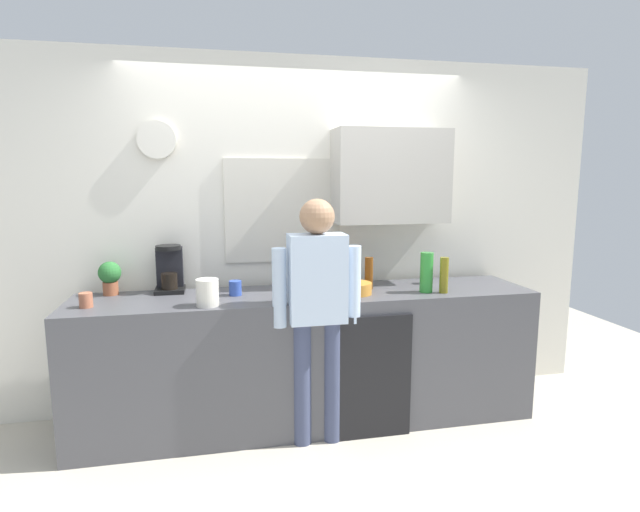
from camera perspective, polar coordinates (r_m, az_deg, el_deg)
The scene contains 16 objects.
ground_plane at distance 3.55m, azimuth -0.31°, elevation -20.24°, with size 8.00×8.00×0.00m, color beige.
kitchen_counter at distance 3.62m, azimuth -1.29°, elevation -11.47°, with size 3.17×0.64×0.93m, color #4C4C51.
dishwasher_panel at distance 3.42m, azimuth 5.75°, elevation -13.64°, with size 0.56×0.02×0.84m, color black.
back_wall_assembly at distance 3.82m, azimuth -1.28°, elevation 3.39°, with size 4.77×0.42×2.60m.
coffee_maker at distance 3.67m, azimuth -16.71°, elevation -1.62°, with size 0.20×0.20×0.33m.
bottle_amber_beer at distance 3.61m, azimuth 5.57°, elevation -1.96°, with size 0.06×0.06×0.23m, color brown.
bottle_clear_soda at distance 3.57m, azimuth 12.00°, elevation -1.83°, with size 0.09×0.09×0.28m, color #2D8C33.
bottle_olive_oil at distance 3.58m, azimuth 13.90°, elevation -2.12°, with size 0.06×0.06×0.25m, color olive.
cup_blue_mug at distance 3.46m, azimuth -9.59°, elevation -3.61°, with size 0.08×0.08×0.10m, color #3351B2.
cup_white_mug at distance 3.87m, azimuth 12.10°, elevation -2.38°, with size 0.08×0.08×0.10m, color white.
cup_terracotta_mug at distance 3.42m, azimuth -25.05°, elevation -4.56°, with size 0.08×0.08×0.09m, color #B26647.
mixing_bowl at distance 3.46m, azimuth 4.08°, elevation -3.67°, with size 0.22×0.22×0.08m, color orange.
potted_plant at distance 3.70m, azimuth -22.75°, elevation -2.09°, with size 0.15×0.15×0.23m.
dish_soap at distance 3.30m, azimuth -1.20°, elevation -3.61°, with size 0.06×0.06×0.18m.
storage_canister at distance 3.21m, azimuth -12.66°, elevation -4.07°, with size 0.14×0.14×0.17m, color silver.
person_at_sink at distance 3.19m, azimuth -0.33°, elevation -5.23°, with size 0.57×0.22×1.60m.
Camera 1 is at (-0.62, -3.03, 1.74)m, focal length 28.18 mm.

